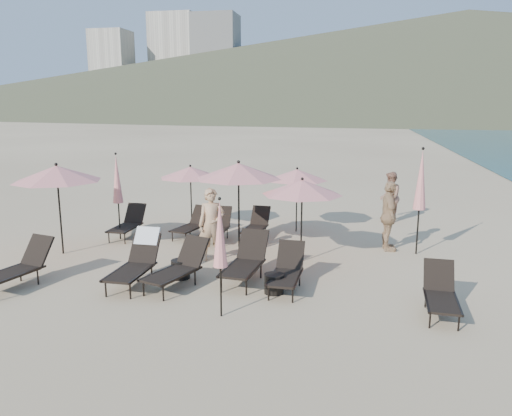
% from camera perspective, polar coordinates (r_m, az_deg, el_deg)
% --- Properties ---
extents(ground, '(800.00, 800.00, 0.00)m').
position_cam_1_polar(ground, '(10.80, -0.54, -9.62)').
color(ground, '#D6BA8C').
rests_on(ground, ground).
extents(volcanic_headland, '(690.00, 690.00, 55.00)m').
position_cam_1_polar(volcanic_headland, '(320.84, 24.71, 14.83)').
color(volcanic_headland, brown).
rests_on(volcanic_headland, ground).
extents(hotel_skyline, '(109.00, 82.00, 55.00)m').
position_cam_1_polar(hotel_skyline, '(297.58, -7.68, 15.64)').
color(hotel_skyline, beige).
rests_on(hotel_skyline, ground).
extents(lounger_0, '(1.05, 1.84, 1.00)m').
position_cam_1_polar(lounger_0, '(12.15, -25.57, -6.03)').
color(lounger_0, black).
rests_on(lounger_0, ground).
extents(lounger_1, '(0.69, 1.82, 1.13)m').
position_cam_1_polar(lounger_1, '(11.49, -13.49, -5.78)').
color(lounger_1, black).
rests_on(lounger_1, ground).
extents(lounger_2, '(1.17, 1.83, 0.98)m').
position_cam_1_polar(lounger_2, '(11.10, -8.94, -6.64)').
color(lounger_2, black).
rests_on(lounger_2, ground).
extents(lounger_3, '(0.84, 1.84, 1.03)m').
position_cam_1_polar(lounger_3, '(11.32, -1.19, -6.02)').
color(lounger_3, black).
rests_on(lounger_3, ground).
extents(lounger_4, '(0.65, 1.60, 0.91)m').
position_cam_1_polar(lounger_4, '(10.88, 3.55, -7.09)').
color(lounger_4, black).
rests_on(lounger_4, ground).
extents(lounger_5, '(0.66, 1.57, 0.89)m').
position_cam_1_polar(lounger_5, '(10.26, 20.38, -9.08)').
color(lounger_5, black).
rests_on(lounger_5, ground).
extents(lounger_6, '(0.63, 1.60, 0.91)m').
position_cam_1_polar(lounger_6, '(15.50, -14.41, -1.68)').
color(lounger_6, black).
rests_on(lounger_6, ground).
extents(lounger_7, '(0.93, 1.59, 0.86)m').
position_cam_1_polar(lounger_7, '(15.15, -7.32, -1.80)').
color(lounger_7, black).
rests_on(lounger_7, ground).
extents(lounger_8, '(0.61, 1.57, 0.90)m').
position_cam_1_polar(lounger_8, '(14.70, -4.47, -2.09)').
color(lounger_8, black).
rests_on(lounger_8, ground).
extents(lounger_9, '(0.69, 1.54, 0.86)m').
position_cam_1_polar(lounger_9, '(14.91, 0.02, -1.92)').
color(lounger_9, black).
rests_on(lounger_9, ground).
extents(umbrella_open_0, '(2.28, 2.28, 2.45)m').
position_cam_1_polar(umbrella_open_0, '(14.00, -21.81, 3.67)').
color(umbrella_open_0, black).
rests_on(umbrella_open_0, ground).
extents(umbrella_open_1, '(2.31, 2.31, 2.49)m').
position_cam_1_polar(umbrella_open_1, '(13.28, -2.01, 4.25)').
color(umbrella_open_1, black).
rests_on(umbrella_open_1, ground).
extents(umbrella_open_2, '(2.02, 2.02, 2.17)m').
position_cam_1_polar(umbrella_open_2, '(12.38, 5.30, 2.36)').
color(umbrella_open_2, black).
rests_on(umbrella_open_2, ground).
extents(umbrella_open_3, '(1.94, 1.94, 2.09)m').
position_cam_1_polar(umbrella_open_3, '(15.77, -7.51, 4.07)').
color(umbrella_open_3, black).
rests_on(umbrella_open_3, ground).
extents(umbrella_open_4, '(1.90, 1.90, 2.04)m').
position_cam_1_polar(umbrella_open_4, '(15.44, 4.71, 3.80)').
color(umbrella_open_4, black).
rests_on(umbrella_open_4, ground).
extents(umbrella_closed_0, '(0.27, 0.27, 2.30)m').
position_cam_1_polar(umbrella_closed_0, '(9.17, -4.13, -3.03)').
color(umbrella_closed_0, black).
rests_on(umbrella_closed_0, ground).
extents(umbrella_closed_1, '(0.33, 0.33, 2.86)m').
position_cam_1_polar(umbrella_closed_1, '(13.68, 18.33, 3.00)').
color(umbrella_closed_1, black).
rests_on(umbrella_closed_1, ground).
extents(umbrella_closed_2, '(0.30, 0.30, 2.58)m').
position_cam_1_polar(umbrella_closed_2, '(15.04, -15.60, 3.16)').
color(umbrella_closed_2, black).
rests_on(umbrella_closed_2, ground).
extents(side_table_0, '(0.43, 0.43, 0.43)m').
position_cam_1_polar(side_table_0, '(11.70, -8.63, -6.91)').
color(side_table_0, black).
rests_on(side_table_0, ground).
extents(side_table_1, '(0.42, 0.42, 0.42)m').
position_cam_1_polar(side_table_1, '(10.71, 2.07, -8.63)').
color(side_table_1, black).
rests_on(side_table_1, ground).
extents(beachgoer_a, '(0.79, 0.64, 1.87)m').
position_cam_1_polar(beachgoer_a, '(12.73, -5.08, -1.92)').
color(beachgoer_a, tan).
rests_on(beachgoer_a, ground).
extents(beachgoer_b, '(0.70, 0.87, 1.71)m').
position_cam_1_polar(beachgoer_b, '(17.47, 15.06, 1.22)').
color(beachgoer_b, '#9C6950').
rests_on(beachgoer_b, ground).
extents(beachgoer_c, '(0.60, 1.17, 1.92)m').
position_cam_1_polar(beachgoer_c, '(14.01, 14.94, -0.90)').
color(beachgoer_c, tan).
rests_on(beachgoer_c, ground).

